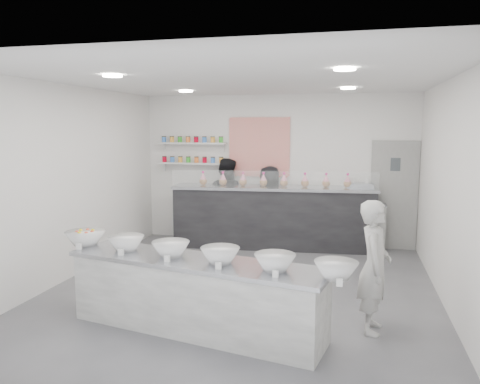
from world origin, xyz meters
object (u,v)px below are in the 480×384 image
object	(u,v)px
prep_counter	(195,295)
staff_left	(226,200)
espresso_machine	(360,194)
woman_prep	(374,267)
back_bar	(273,217)
staff_right	(269,205)
espresso_ledge	(353,226)

from	to	relation	value
prep_counter	staff_left	bearing A→B (deg)	111.68
espresso_machine	woman_prep	world-z (taller)	woman_prep
prep_counter	espresso_machine	distance (m)	4.66
back_bar	woman_prep	distance (m)	3.91
staff_right	back_bar	bearing A→B (deg)	127.09
woman_prep	staff_right	size ratio (longest dim) A/B	0.97
back_bar	staff_left	bearing A→B (deg)	161.03
woman_prep	espresso_machine	bearing A→B (deg)	5.23
back_bar	espresso_machine	bearing A→B (deg)	3.47
back_bar	woman_prep	bearing A→B (deg)	-68.53
back_bar	staff_right	distance (m)	0.34
espresso_machine	woman_prep	xyz separation A→B (m)	(0.13, -3.74, -0.32)
staff_left	staff_right	size ratio (longest dim) A/B	1.09
prep_counter	espresso_machine	world-z (taller)	espresso_machine
espresso_machine	woman_prep	distance (m)	3.76
woman_prep	prep_counter	bearing A→B (deg)	106.63
espresso_ledge	espresso_machine	distance (m)	0.65
back_bar	staff_right	size ratio (longest dim) A/B	2.46
back_bar	espresso_ledge	world-z (taller)	back_bar
woman_prep	staff_right	bearing A→B (deg)	30.02
espresso_ledge	staff_left	xyz separation A→B (m)	(-2.55, -0.00, 0.41)
prep_counter	staff_right	size ratio (longest dim) A/B	1.96
back_bar	staff_right	xyz separation A→B (m)	(-0.13, 0.25, 0.19)
back_bar	prep_counter	bearing A→B (deg)	-98.73
espresso_machine	prep_counter	bearing A→B (deg)	-113.87
espresso_ledge	staff_right	world-z (taller)	staff_right
espresso_ledge	espresso_machine	bearing A→B (deg)	0.00
espresso_ledge	back_bar	bearing A→B (deg)	-170.55
woman_prep	back_bar	bearing A→B (deg)	30.00
woman_prep	staff_right	world-z (taller)	staff_right
prep_counter	espresso_machine	bearing A→B (deg)	77.16
espresso_ledge	staff_right	size ratio (longest dim) A/B	0.77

